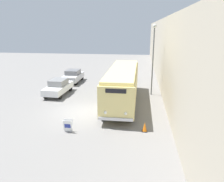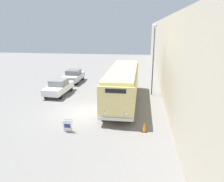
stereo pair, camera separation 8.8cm
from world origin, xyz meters
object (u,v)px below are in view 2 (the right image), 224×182
(parked_car_near, at_px, (59,87))
(sign_board, at_px, (68,126))
(streetlamp, at_px, (154,51))
(parked_car_mid, at_px, (73,76))
(vintage_bus, at_px, (123,83))
(traffic_cone, at_px, (144,127))

(parked_car_near, bearing_deg, sign_board, -63.17)
(streetlamp, xyz_separation_m, parked_car_mid, (-9.43, 4.05, -3.64))
(parked_car_mid, bearing_deg, streetlamp, -23.36)
(vintage_bus, xyz_separation_m, parked_car_mid, (-6.74, 6.88, -1.01))
(traffic_cone, bearing_deg, streetlamp, 84.85)
(sign_board, bearing_deg, parked_car_near, 114.60)
(streetlamp, relative_size, parked_car_near, 1.59)
(vintage_bus, relative_size, streetlamp, 1.57)
(sign_board, relative_size, streetlamp, 0.12)
(streetlamp, height_order, parked_car_mid, streetlamp)
(vintage_bus, distance_m, parked_car_near, 6.90)
(vintage_bus, bearing_deg, sign_board, -115.73)
(vintage_bus, relative_size, parked_car_mid, 2.66)
(traffic_cone, bearing_deg, sign_board, -172.34)
(parked_car_near, distance_m, parked_car_mid, 5.22)
(parked_car_near, bearing_deg, streetlamp, 9.40)
(parked_car_mid, height_order, traffic_cone, parked_car_mid)
(parked_car_near, distance_m, traffic_cone, 11.21)
(streetlamp, distance_m, parked_car_mid, 10.89)
(sign_board, bearing_deg, vintage_bus, 64.27)
(vintage_bus, relative_size, sign_board, 13.14)
(parked_car_mid, xyz_separation_m, traffic_cone, (8.67, -12.46, -0.46))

